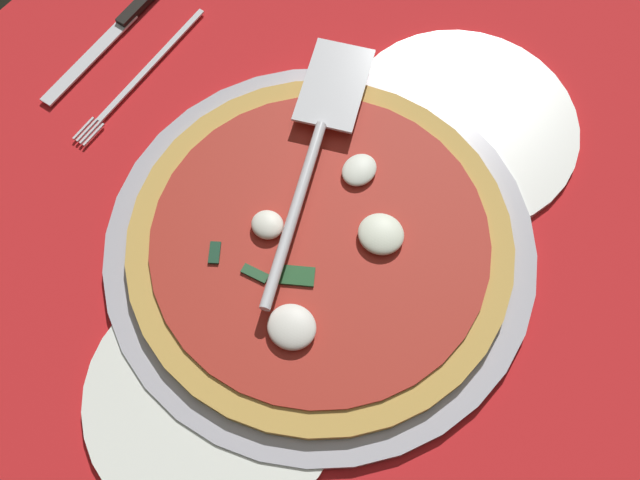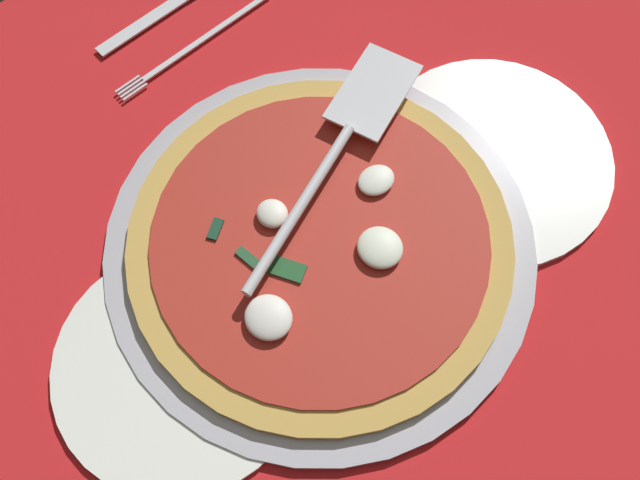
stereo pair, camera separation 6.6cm
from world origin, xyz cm
name	(u,v)px [view 2 (the right image)]	position (x,y,z in cm)	size (l,w,h in cm)	color
ground_plane	(377,283)	(0.00, 0.00, -0.40)	(100.62, 100.62, 0.80)	red
checker_pattern	(377,281)	(0.00, 0.00, 0.05)	(100.62, 100.62, 0.10)	white
pizza_pan	(320,247)	(-2.10, 5.72, 0.72)	(39.53, 39.53, 1.23)	#AFAEBA
dinner_plate_left	(181,365)	(-18.36, 4.69, 0.60)	(22.14, 22.14, 1.00)	white
dinner_plate_right	(492,159)	(16.88, 2.45, 0.60)	(23.33, 23.33, 1.00)	white
pizza	(320,242)	(-2.15, 5.66, 2.02)	(35.05, 35.05, 2.67)	gold
pizza_server	(337,149)	(4.37, 11.20, 4.33)	(27.84, 14.01, 1.00)	silver
place_setting_far	(191,20)	(3.97, 35.15, 0.45)	(21.08, 14.10, 1.40)	white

